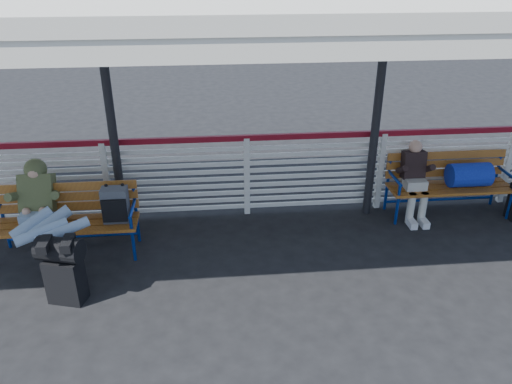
{
  "coord_description": "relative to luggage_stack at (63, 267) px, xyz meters",
  "views": [
    {
      "loc": [
        -0.51,
        -4.72,
        3.59
      ],
      "look_at": [
        0.05,
        1.0,
        0.78
      ],
      "focal_mm": 35.0,
      "sensor_mm": 36.0,
      "label": 1
    }
  ],
  "objects": [
    {
      "name": "ground",
      "position": [
        2.18,
        -0.02,
        -0.44
      ],
      "size": [
        60.0,
        60.0,
        0.0
      ],
      "primitive_type": "plane",
      "color": "black",
      "rests_on": "ground"
    },
    {
      "name": "fence",
      "position": [
        2.18,
        1.88,
        0.22
      ],
      "size": [
        12.08,
        0.08,
        1.24
      ],
      "color": "silver",
      "rests_on": "ground"
    },
    {
      "name": "canopy",
      "position": [
        2.18,
        0.85,
        2.6
      ],
      "size": [
        12.6,
        3.6,
        3.16
      ],
      "color": "silver",
      "rests_on": "ground"
    },
    {
      "name": "luggage_stack",
      "position": [
        0.0,
        0.0,
        0.0
      ],
      "size": [
        0.55,
        0.4,
        0.81
      ],
      "rotation": [
        0.0,
        0.0,
        -0.28
      ],
      "color": "black",
      "rests_on": "ground"
    },
    {
      "name": "bench_left",
      "position": [
        -0.0,
        1.03,
        0.15
      ],
      "size": [
        1.8,
        0.56,
        0.92
      ],
      "color": "#B07022",
      "rests_on": "ground"
    },
    {
      "name": "bench_right",
      "position": [
        5.27,
        1.58,
        0.16
      ],
      "size": [
        1.8,
        0.56,
        0.92
      ],
      "color": "#B07022",
      "rests_on": "ground"
    },
    {
      "name": "traveler_man",
      "position": [
        -0.35,
        0.69,
        0.26
      ],
      "size": [
        0.94,
        1.64,
        0.77
      ],
      "color": "#95A8C8",
      "rests_on": "ground"
    },
    {
      "name": "companion_person",
      "position": [
        4.59,
        1.55,
        0.15
      ],
      "size": [
        0.32,
        0.66,
        1.15
      ],
      "color": "#BAB7A9",
      "rests_on": "ground"
    }
  ]
}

